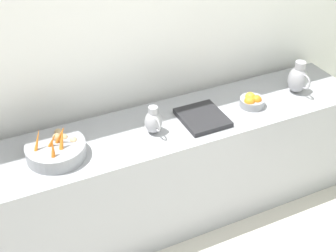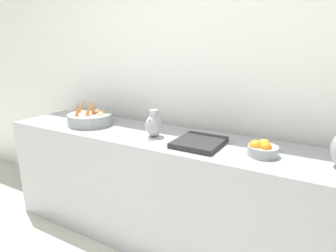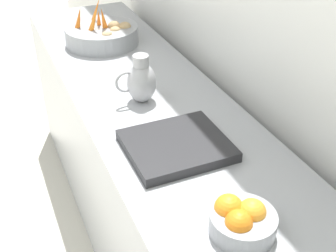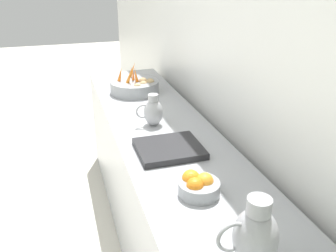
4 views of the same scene
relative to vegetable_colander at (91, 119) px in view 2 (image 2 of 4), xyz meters
name	(u,v)px [view 2 (image 2 of 4)]	position (x,y,z in m)	size (l,w,h in m)	color
tile_wall_left	(266,50)	(-0.43, 1.31, 0.57)	(0.10, 8.52, 3.00)	white
prep_counter	(175,193)	(-0.02, 0.81, -0.49)	(0.61, 2.94, 0.88)	#9EA0A5
vegetable_colander	(91,119)	(0.00, 0.00, 0.00)	(0.38, 0.38, 0.23)	gray
orange_bowl	(262,149)	(0.03, 1.44, -0.01)	(0.18, 0.18, 0.10)	gray
metal_pitcher_short	(154,125)	(0.03, 0.66, 0.04)	(0.17, 0.12, 0.20)	#A3A3A8
counter_sink_basin	(199,142)	(0.04, 1.02, -0.03)	(0.34, 0.30, 0.04)	#232326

